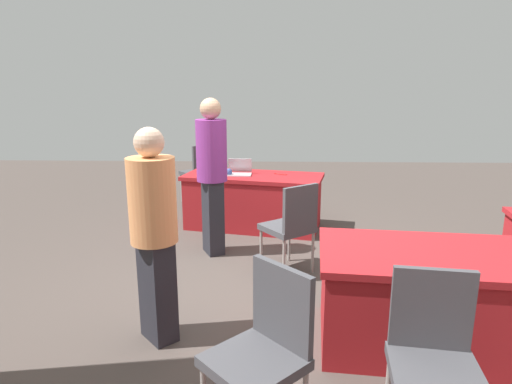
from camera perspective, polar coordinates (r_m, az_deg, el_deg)
name	(u,v)px	position (r m, az deg, el deg)	size (l,w,h in m)	color
ground_plane	(262,285)	(4.30, 0.74, -12.16)	(14.40, 14.40, 0.00)	#4C423D
table_foreground	(253,201)	(5.89, -0.36, -1.18)	(1.95, 1.16, 0.73)	#AD1E23
table_mid_left	(434,299)	(3.51, 22.26, -12.86)	(1.75, 1.09, 0.73)	#AD1E23
chair_near_front	(434,354)	(2.52, 22.30, -19.01)	(0.50, 0.50, 0.96)	#9E9993
chair_tucked_right	(200,169)	(7.18, -7.42, 2.98)	(0.62, 0.62, 0.97)	#9E9993
chair_by_pillar	(264,345)	(2.41, 1.09, -19.42)	(0.62, 0.62, 0.96)	#9E9993
chair_back_row	(292,223)	(4.39, 4.71, -4.04)	(0.62, 0.62, 0.95)	#9E9993
person_attendee_standing	(212,169)	(4.85, -5.80, 3.05)	(0.45, 0.45, 1.76)	#26262D
person_attendee_browsing	(154,227)	(3.22, -13.25, -4.46)	(0.48, 0.48, 1.61)	#26262D
laptop_silver	(240,172)	(5.83, -2.17, 2.69)	(0.33, 0.30, 0.21)	silver
yarn_ball	(229,172)	(5.78, -3.62, 2.65)	(0.09, 0.09, 0.09)	#3F5999
scissors_red	(280,174)	(5.85, 3.22, 2.37)	(0.18, 0.04, 0.01)	red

